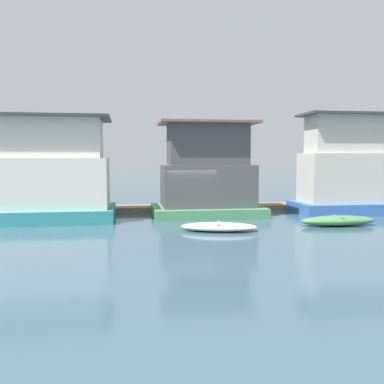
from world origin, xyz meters
The scene contains 9 objects.
ground_plane centered at (0.00, 0.00, 0.00)m, with size 200.00×200.00×0.00m, color #385160.
dock_walkway centered at (0.00, 2.98, 0.15)m, with size 33.80×1.90×0.30m, color #846B4C.
houseboat_teal centered at (-7.59, -0.15, 2.35)m, with size 7.43×4.10×5.13m.
houseboat_green centered at (1.04, 0.43, 2.15)m, with size 5.86×3.93×5.02m.
houseboat_blue centered at (9.14, 0.49, 2.42)m, with size 5.93×3.30×5.59m.
dinghy_white centered at (0.63, -4.50, 0.18)m, with size 3.46×2.01×0.35m.
dinghy_green centered at (6.35, -3.93, 0.23)m, with size 3.56×1.17×0.47m.
mooring_post_near_right centered at (10.60, 1.78, 0.81)m, with size 0.31×0.31×1.63m, color #846B4C.
mooring_post_far_right centered at (9.84, 1.78, 0.87)m, with size 0.20×0.20×1.73m, color brown.
Camera 1 is at (-3.20, -22.17, 3.09)m, focal length 40.00 mm.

